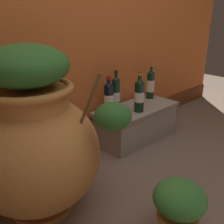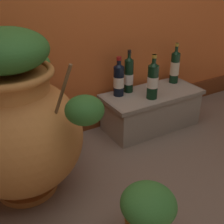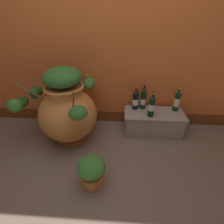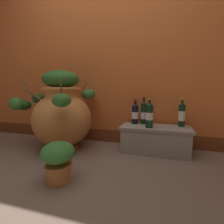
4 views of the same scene
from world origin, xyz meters
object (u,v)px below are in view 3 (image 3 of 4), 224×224
at_px(wine_bottle_right, 177,101).
at_px(potted_shrub, 92,171).
at_px(wine_bottle_left, 136,100).
at_px(wine_bottle_middle, 143,99).
at_px(terracotta_urn, 67,109).
at_px(wine_bottle_back, 152,106).

xyz_separation_m(wine_bottle_right, potted_shrub, (-0.97, -0.96, -0.26)).
bearing_deg(wine_bottle_left, wine_bottle_middle, 11.11).
relative_size(terracotta_urn, wine_bottle_right, 2.90).
bearing_deg(wine_bottle_right, potted_shrub, -135.35).
height_order(wine_bottle_middle, potted_shrub, wine_bottle_middle).
distance_m(wine_bottle_middle, potted_shrub, 1.15).
height_order(wine_bottle_left, potted_shrub, wine_bottle_left).
xyz_separation_m(wine_bottle_right, wine_bottle_back, (-0.35, -0.16, 0.01)).
bearing_deg(potted_shrub, wine_bottle_left, 65.64).
xyz_separation_m(terracotta_urn, wine_bottle_back, (1.02, 0.14, 0.01)).
xyz_separation_m(terracotta_urn, potted_shrub, (0.40, -0.66, -0.25)).
xyz_separation_m(wine_bottle_left, wine_bottle_right, (0.53, -0.01, 0.01)).
relative_size(wine_bottle_left, wine_bottle_right, 0.90).
height_order(wine_bottle_middle, wine_bottle_back, wine_bottle_back).
bearing_deg(wine_bottle_left, wine_bottle_right, -1.04).
distance_m(wine_bottle_middle, wine_bottle_right, 0.43).
relative_size(wine_bottle_middle, wine_bottle_back, 0.99).
distance_m(wine_bottle_back, potted_shrub, 1.04).
bearing_deg(wine_bottle_right, wine_bottle_middle, 176.05).
distance_m(terracotta_urn, wine_bottle_left, 0.89).
bearing_deg(wine_bottle_middle, wine_bottle_left, -168.89).
xyz_separation_m(terracotta_urn, wine_bottle_right, (1.36, 0.29, 0.01)).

